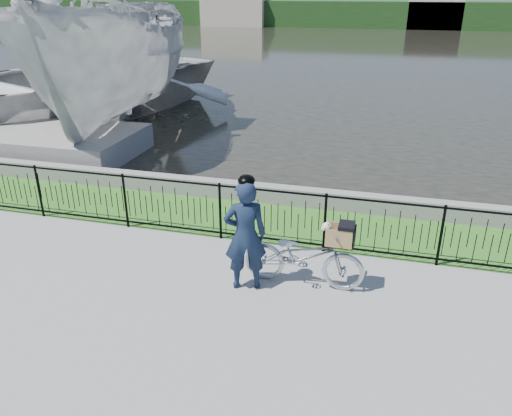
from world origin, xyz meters
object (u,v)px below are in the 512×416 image
(boat_far, at_px, (65,83))
(boat_near, at_px, (114,62))
(bicycle_rig, at_px, (304,255))
(cyclist, at_px, (245,234))

(boat_far, bearing_deg, boat_near, -25.02)
(bicycle_rig, distance_m, boat_far, 13.99)
(bicycle_rig, height_order, boat_far, boat_far)
(cyclist, xyz_separation_m, boat_near, (-6.74, 8.16, 1.35))
(boat_near, bearing_deg, boat_far, 154.98)
(boat_near, bearing_deg, bicycle_rig, -45.79)
(boat_far, bearing_deg, bicycle_rig, -41.18)
(bicycle_rig, height_order, cyclist, cyclist)
(bicycle_rig, relative_size, boat_near, 0.16)
(boat_near, height_order, boat_far, boat_near)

